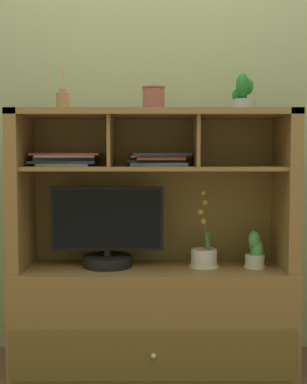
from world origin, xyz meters
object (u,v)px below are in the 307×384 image
object	(u,v)px
potted_orchid	(204,256)
magazine_stack_centre	(65,159)
ceramic_vase	(154,98)
media_console	(153,286)
tv_monitor	(107,234)
potted_succulent	(243,96)
potted_fern	(255,252)
magazine_stack_left	(159,160)
diffuser_bottle	(63,101)

from	to	relation	value
potted_orchid	magazine_stack_centre	size ratio (longest dim) A/B	1.09
potted_orchid	ceramic_vase	distance (m)	0.82
media_console	tv_monitor	size ratio (longest dim) A/B	2.45
media_console	potted_succulent	world-z (taller)	potted_succulent
tv_monitor	potted_orchid	world-z (taller)	tv_monitor
potted_orchid	potted_fern	size ratio (longest dim) A/B	2.07
media_console	tv_monitor	distance (m)	0.35
magazine_stack_centre	media_console	bearing A→B (deg)	-3.06
tv_monitor	magazine_stack_centre	world-z (taller)	magazine_stack_centre
potted_orchid	magazine_stack_left	bearing A→B (deg)	168.05
magazine_stack_centre	diffuser_bottle	distance (m)	0.29
tv_monitor	potted_fern	size ratio (longest dim) A/B	3.03
media_console	potted_succulent	bearing A→B (deg)	0.86
tv_monitor	diffuser_bottle	xyz separation A→B (m)	(-0.22, -0.00, 0.66)
ceramic_vase	media_console	bearing A→B (deg)	90.00
tv_monitor	magazine_stack_left	world-z (taller)	magazine_stack_left
tv_monitor	magazine_stack_left	bearing A→B (deg)	8.17
magazine_stack_left	diffuser_bottle	world-z (taller)	diffuser_bottle
potted_orchid	magazine_stack_left	world-z (taller)	magazine_stack_left
potted_orchid	magazine_stack_centre	xyz separation A→B (m)	(-0.70, 0.03, 0.48)
tv_monitor	magazine_stack_centre	xyz separation A→B (m)	(-0.21, 0.02, 0.37)
media_console	potted_fern	xyz separation A→B (m)	(0.51, -0.02, 0.18)
potted_fern	media_console	bearing A→B (deg)	177.45
ceramic_vase	potted_succulent	bearing A→B (deg)	3.18
tv_monitor	ceramic_vase	world-z (taller)	ceramic_vase
potted_fern	ceramic_vase	world-z (taller)	ceramic_vase
diffuser_bottle	ceramic_vase	world-z (taller)	diffuser_bottle
media_console	tv_monitor	xyz separation A→B (m)	(-0.23, -0.00, 0.27)
potted_fern	magazine_stack_left	size ratio (longest dim) A/B	0.59
potted_fern	magazine_stack_centre	bearing A→B (deg)	177.21
magazine_stack_centre	potted_succulent	world-z (taller)	potted_succulent
diffuser_bottle	ceramic_vase	size ratio (longest dim) A/B	2.04
potted_succulent	tv_monitor	bearing A→B (deg)	-179.35
magazine_stack_left	diffuser_bottle	size ratio (longest dim) A/B	1.29
potted_succulent	potted_fern	bearing A→B (deg)	-24.81
media_console	potted_orchid	size ratio (longest dim) A/B	3.58
media_console	magazine_stack_centre	size ratio (longest dim) A/B	3.89
media_console	ceramic_vase	world-z (taller)	ceramic_vase
magazine_stack_centre	ceramic_vase	world-z (taller)	ceramic_vase
magazine_stack_centre	magazine_stack_left	bearing A→B (deg)	1.56
media_console	diffuser_bottle	bearing A→B (deg)	-179.26
tv_monitor	potted_succulent	bearing A→B (deg)	0.65
potted_fern	potted_succulent	world-z (taller)	potted_succulent
potted_orchid	diffuser_bottle	size ratio (longest dim) A/B	1.57
potted_orchid	magazine_stack_centre	bearing A→B (deg)	177.13
media_console	potted_succulent	xyz separation A→B (m)	(0.44, 0.01, 0.95)
tv_monitor	diffuser_bottle	size ratio (longest dim) A/B	2.29
tv_monitor	ceramic_vase	bearing A→B (deg)	-4.18
potted_orchid	magazine_stack_left	size ratio (longest dim) A/B	1.21
media_console	ceramic_vase	size ratio (longest dim) A/B	11.47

